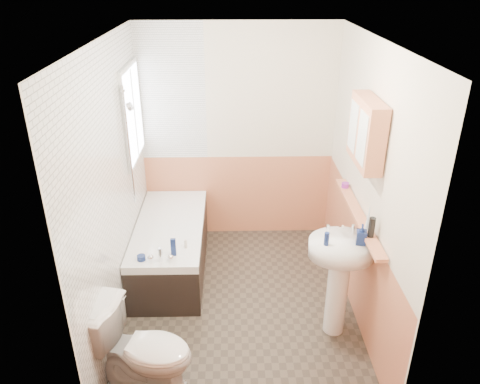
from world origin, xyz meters
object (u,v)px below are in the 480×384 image
toilet (143,351)px  medicine_cabinet (366,132)px  bathtub (171,246)px  sink (340,268)px  pine_shelf (358,214)px

toilet → medicine_cabinet: size_ratio=1.30×
toilet → bathtub: bearing=14.0°
sink → bathtub: bearing=155.6°
bathtub → sink: size_ratio=1.45×
toilet → medicine_cabinet: (1.77, 0.90, 1.42)m
pine_shelf → medicine_cabinet: (-0.03, -0.04, 0.78)m
toilet → pine_shelf: (1.80, 0.94, 0.64)m
pine_shelf → medicine_cabinet: medicine_cabinet is taller
toilet → sink: 1.74m
sink → toilet: bearing=-151.4°
sink → pine_shelf: (0.20, 0.32, 0.34)m
toilet → medicine_cabinet: 2.44m
bathtub → sink: bearing=-32.0°
bathtub → pine_shelf: bearing=-20.5°
sink → medicine_cabinet: size_ratio=1.79×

